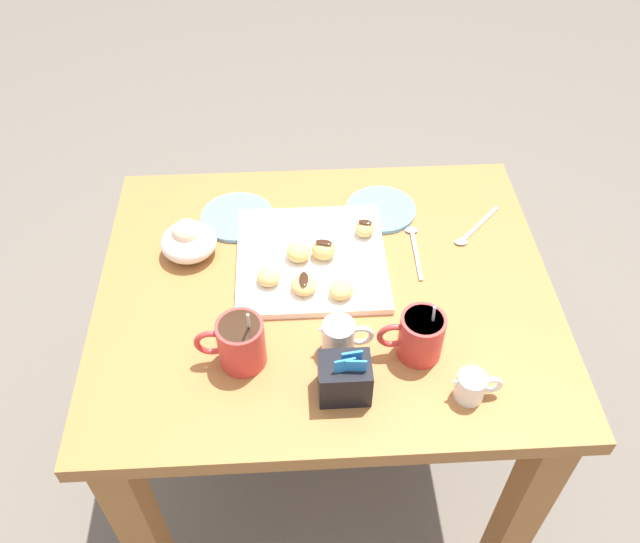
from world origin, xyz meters
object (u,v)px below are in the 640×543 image
object	(u,v)px
saucer_sky_left	(237,217)
saucer_sky_right	(381,209)
beignet_2	(298,252)
cream_pitcher_white	(340,336)
beignet_3	(325,250)
beignet_1	(365,228)
beignet_4	(341,290)
dining_table	(325,331)
coffee_mug_red_left	(420,335)
chocolate_sauce_pitcher	(472,386)
coffee_mug_red_right	(240,342)
beignet_0	(304,285)
beignet_5	(268,276)
sugar_caddy	(345,378)
ice_cream_bowl	(188,240)
pastry_plate_square	(311,259)

from	to	relation	value
saucer_sky_left	saucer_sky_right	distance (m)	0.32
saucer_sky_left	beignet_2	size ratio (longest dim) A/B	3.12
cream_pitcher_white	beignet_3	size ratio (longest dim) A/B	2.10
saucer_sky_right	beignet_1	distance (m)	0.11
cream_pitcher_white	beignet_4	bearing A→B (deg)	-96.02
dining_table	beignet_1	xyz separation A→B (m)	(-0.09, -0.13, 0.18)
dining_table	beignet_3	xyz separation A→B (m)	(-0.00, -0.07, 0.18)
dining_table	beignet_4	size ratio (longest dim) A/B	18.67
coffee_mug_red_left	chocolate_sauce_pitcher	distance (m)	0.13
cream_pitcher_white	chocolate_sauce_pitcher	size ratio (longest dim) A/B	1.14
coffee_mug_red_right	saucer_sky_left	bearing A→B (deg)	-86.87
coffee_mug_red_right	beignet_4	size ratio (longest dim) A/B	3.08
cream_pitcher_white	saucer_sky_left	distance (m)	0.43
beignet_0	beignet_5	bearing A→B (deg)	-20.41
coffee_mug_red_right	saucer_sky_left	xyz separation A→B (m)	(0.02, -0.39, -0.05)
sugar_caddy	ice_cream_bowl	size ratio (longest dim) A/B	0.91
beignet_2	beignet_3	distance (m)	0.06
coffee_mug_red_right	beignet_2	bearing A→B (deg)	-114.75
cream_pitcher_white	chocolate_sauce_pitcher	bearing A→B (deg)	152.94
ice_cream_bowl	beignet_5	xyz separation A→B (m)	(-0.17, 0.11, -0.01)
saucer_sky_left	pastry_plate_square	bearing A→B (deg)	137.98
saucer_sky_right	beignet_3	bearing A→B (deg)	48.84
cream_pitcher_white	beignet_3	distance (m)	0.23
coffee_mug_red_left	sugar_caddy	distance (m)	0.16
beignet_3	coffee_mug_red_right	bearing A→B (deg)	55.48
beignet_3	coffee_mug_red_left	bearing A→B (deg)	122.53
pastry_plate_square	beignet_0	xyz separation A→B (m)	(0.02, 0.09, 0.02)
pastry_plate_square	beignet_4	world-z (taller)	beignet_4
dining_table	beignet_4	world-z (taller)	beignet_4
saucer_sky_right	chocolate_sauce_pitcher	bearing A→B (deg)	100.98
dining_table	coffee_mug_red_left	world-z (taller)	coffee_mug_red_left
sugar_caddy	beignet_1	xyz separation A→B (m)	(-0.07, -0.39, -0.01)
saucer_sky_left	beignet_4	bearing A→B (deg)	129.66
beignet_5	coffee_mug_red_left	bearing A→B (deg)	146.91
cream_pitcher_white	beignet_1	distance (m)	0.30
dining_table	beignet_5	xyz separation A→B (m)	(0.11, -0.00, 0.18)
coffee_mug_red_left	beignet_5	world-z (taller)	coffee_mug_red_left
saucer_sky_left	beignet_2	world-z (taller)	beignet_2
coffee_mug_red_left	beignet_0	xyz separation A→B (m)	(0.20, -0.15, -0.02)
cream_pitcher_white	ice_cream_bowl	distance (m)	0.40
cream_pitcher_white	sugar_caddy	world-z (taller)	sugar_caddy
cream_pitcher_white	beignet_4	distance (m)	0.12
cream_pitcher_white	beignet_5	distance (m)	0.21
beignet_0	beignet_4	distance (m)	0.07
chocolate_sauce_pitcher	beignet_2	world-z (taller)	chocolate_sauce_pitcher
beignet_4	beignet_5	world-z (taller)	same
coffee_mug_red_left	coffee_mug_red_right	world-z (taller)	coffee_mug_red_right
sugar_caddy	beignet_4	size ratio (longest dim) A/B	2.16
dining_table	saucer_sky_right	bearing A→B (deg)	-121.96
sugar_caddy	beignet_2	size ratio (longest dim) A/B	2.05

